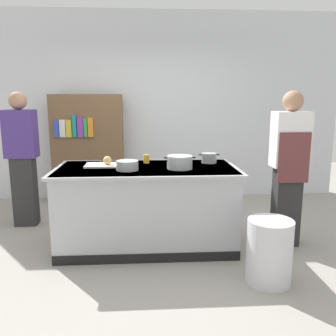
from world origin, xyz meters
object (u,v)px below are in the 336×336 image
at_px(mixing_bowl, 127,165).
at_px(person_chef, 289,166).
at_px(juice_cup, 146,159).
at_px(person_guest, 22,156).
at_px(bookshelf, 88,149).
at_px(onion, 107,160).
at_px(sauce_pan, 209,158).
at_px(trash_bin, 269,251).
at_px(stock_pot, 179,162).

bearing_deg(mixing_bowl, person_chef, 2.28).
relative_size(juice_cup, person_guest, 0.06).
bearing_deg(bookshelf, juice_cup, -59.17).
bearing_deg(juice_cup, person_guest, 161.92).
xyz_separation_m(onion, juice_cup, (0.43, 0.17, -0.02)).
xyz_separation_m(sauce_pan, person_chef, (0.83, -0.30, -0.04)).
distance_m(person_chef, bookshelf, 3.10).
bearing_deg(person_chef, trash_bin, 146.65).
distance_m(person_chef, person_guest, 3.25).
height_order(mixing_bowl, person_chef, person_chef).
height_order(stock_pot, sauce_pan, stock_pot).
xyz_separation_m(onion, bookshelf, (-0.49, 1.71, -0.11)).
bearing_deg(onion, person_guest, 149.30).
relative_size(mixing_bowl, person_chef, 0.13).
relative_size(trash_bin, person_guest, 0.34).
height_order(person_guest, bookshelf, person_guest).
xyz_separation_m(stock_pot, juice_cup, (-0.35, 0.35, -0.02)).
relative_size(onion, mixing_bowl, 0.40).
bearing_deg(juice_cup, mixing_bowl, -117.20).
distance_m(juice_cup, person_chef, 1.59).
xyz_separation_m(onion, stock_pot, (0.78, -0.18, 0.00)).
distance_m(sauce_pan, trash_bin, 1.35).
bearing_deg(person_chef, sauce_pan, 66.86).
relative_size(juice_cup, trash_bin, 0.17).
bearing_deg(bookshelf, onion, -74.06).
distance_m(onion, stock_pot, 0.81).
height_order(stock_pot, person_guest, person_guest).
height_order(person_chef, person_guest, same).
distance_m(sauce_pan, mixing_bowl, 1.00).
xyz_separation_m(sauce_pan, trash_bin, (0.36, -1.12, -0.66)).
bearing_deg(mixing_bowl, trash_bin, -30.39).
relative_size(onion, stock_pot, 0.28).
relative_size(juice_cup, person_chef, 0.06).
xyz_separation_m(mixing_bowl, bookshelf, (-0.72, 1.94, -0.10)).
xyz_separation_m(stock_pot, person_chef, (1.21, 0.03, -0.06)).
relative_size(sauce_pan, juice_cup, 2.39).
bearing_deg(juice_cup, trash_bin, -46.62).
height_order(sauce_pan, juice_cup, sauce_pan).
relative_size(person_chef, person_guest, 1.00).
relative_size(onion, bookshelf, 0.05).
distance_m(trash_bin, person_chef, 1.13).
height_order(onion, trash_bin, onion).
bearing_deg(mixing_bowl, onion, 135.54).
distance_m(sauce_pan, person_guest, 2.37).
bearing_deg(stock_pot, juice_cup, 135.08).
bearing_deg(person_guest, onion, 78.99).
relative_size(person_chef, bookshelf, 1.01).
bearing_deg(person_chef, bookshelf, 49.52).
relative_size(sauce_pan, person_guest, 0.14).
relative_size(mixing_bowl, trash_bin, 0.39).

